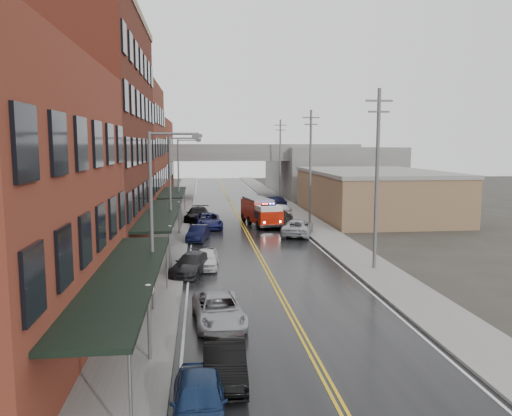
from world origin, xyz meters
TOP-DOWN VIEW (x-y plane):
  - ground at (0.00, 0.00)m, footprint 220.00×220.00m
  - road at (0.00, 30.00)m, footprint 11.00×160.00m
  - sidewalk_left at (-7.30, 30.00)m, footprint 3.00×160.00m
  - sidewalk_right at (7.30, 30.00)m, footprint 3.00×160.00m
  - curb_left at (-5.65, 30.00)m, footprint 0.30×160.00m
  - curb_right at (5.65, 30.00)m, footprint 0.30×160.00m
  - brick_building_b at (-13.30, 23.00)m, footprint 9.00×20.00m
  - brick_building_c at (-13.30, 40.50)m, footprint 9.00×15.00m
  - brick_building_far at (-13.30, 58.00)m, footprint 9.00×20.00m
  - tan_building at (16.00, 40.00)m, footprint 14.00×22.00m
  - right_far_block at (18.00, 70.00)m, footprint 18.00×30.00m
  - awning_0 at (-7.49, 4.00)m, footprint 2.60×16.00m
  - awning_1 at (-7.49, 23.00)m, footprint 2.60×18.00m
  - awning_2 at (-7.49, 40.50)m, footprint 2.60×13.00m
  - globe_lamp_0 at (-6.40, 2.00)m, footprint 0.44×0.44m
  - globe_lamp_1 at (-6.40, 16.00)m, footprint 0.44×0.44m
  - globe_lamp_2 at (-6.40, 30.00)m, footprint 0.44×0.44m
  - street_lamp_0 at (-6.55, 8.00)m, footprint 2.64×0.22m
  - street_lamp_1 at (-6.55, 24.00)m, footprint 2.64×0.22m
  - street_lamp_2 at (-6.55, 40.00)m, footprint 2.64×0.22m
  - utility_pole_0 at (7.20, 15.00)m, footprint 1.80×0.24m
  - utility_pole_1 at (7.20, 35.00)m, footprint 1.80×0.24m
  - utility_pole_2 at (7.20, 55.00)m, footprint 1.80×0.24m
  - overpass at (0.00, 62.00)m, footprint 40.00×10.00m
  - fire_truck at (1.90, 34.51)m, footprint 4.05×7.84m
  - parked_car_left_0 at (-4.51, -2.46)m, footprint 1.70×4.19m
  - parked_car_left_1 at (-3.60, 0.30)m, footprint 1.60×4.32m
  - parked_car_left_2 at (-3.60, 5.93)m, footprint 2.64×5.03m
  - parked_car_left_3 at (-5.00, 15.33)m, footprint 3.27×4.98m
  - parked_car_left_4 at (-4.04, 16.80)m, footprint 1.88×4.09m
  - parked_car_left_5 at (-4.62, 26.67)m, footprint 2.18×4.31m
  - parked_car_left_6 at (-3.60, 33.20)m, footprint 2.90×5.65m
  - parked_car_left_7 at (-4.80, 38.13)m, footprint 3.00×5.61m
  - parked_car_right_0 at (4.56, 28.20)m, footprint 4.11×6.05m
  - parked_car_right_1 at (3.75, 34.20)m, footprint 4.03×6.01m
  - parked_car_right_2 at (5.00, 41.80)m, footprint 2.85×4.55m
  - parked_car_right_3 at (5.00, 47.80)m, footprint 3.33×5.39m

SIDE VIEW (x-z plane):
  - ground at x=0.00m, z-range 0.00..0.00m
  - road at x=0.00m, z-range 0.00..0.02m
  - sidewalk_left at x=-7.30m, z-range 0.00..0.15m
  - sidewalk_right at x=7.30m, z-range 0.00..0.15m
  - curb_left at x=-5.65m, z-range 0.00..0.15m
  - curb_right at x=5.65m, z-range 0.00..0.15m
  - parked_car_left_3 at x=-5.00m, z-range 0.00..1.34m
  - parked_car_left_2 at x=-3.60m, z-range 0.00..1.35m
  - parked_car_left_5 at x=-4.62m, z-range 0.00..1.35m
  - parked_car_left_4 at x=-4.04m, z-range 0.00..1.36m
  - parked_car_left_1 at x=-3.60m, z-range 0.00..1.41m
  - parked_car_left_0 at x=-4.51m, z-range 0.00..1.43m
  - parked_car_right_2 at x=5.00m, z-range 0.00..1.44m
  - parked_car_left_6 at x=-3.60m, z-range 0.00..1.53m
  - parked_car_right_0 at x=4.56m, z-range 0.00..1.54m
  - parked_car_left_7 at x=-4.80m, z-range 0.00..1.55m
  - parked_car_right_1 at x=3.75m, z-range 0.00..1.62m
  - parked_car_right_3 at x=5.00m, z-range 0.00..1.68m
  - fire_truck at x=1.90m, z-range 0.12..2.87m
  - globe_lamp_0 at x=-6.40m, z-range 0.75..3.87m
  - globe_lamp_1 at x=-6.40m, z-range 0.75..3.87m
  - globe_lamp_2 at x=-6.40m, z-range 0.75..3.87m
  - tan_building at x=16.00m, z-range 0.00..5.00m
  - awning_2 at x=-7.49m, z-range 1.44..4.53m
  - awning_0 at x=-7.49m, z-range 1.44..4.53m
  - awning_1 at x=-7.49m, z-range 1.44..4.53m
  - right_far_block at x=18.00m, z-range 0.00..8.00m
  - street_lamp_0 at x=-6.55m, z-range 0.69..9.69m
  - street_lamp_1 at x=-6.55m, z-range 0.69..9.69m
  - street_lamp_2 at x=-6.55m, z-range 0.69..9.69m
  - overpass at x=0.00m, z-range 2.24..9.74m
  - brick_building_far at x=-13.30m, z-range 0.00..12.00m
  - utility_pole_0 at x=7.20m, z-range 0.31..12.31m
  - utility_pole_1 at x=7.20m, z-range 0.31..12.31m
  - utility_pole_2 at x=7.20m, z-range 0.31..12.31m
  - brick_building_c at x=-13.30m, z-range 0.00..15.00m
  - brick_building_b at x=-13.30m, z-range 0.00..18.00m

